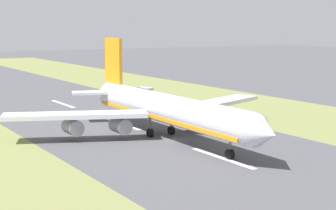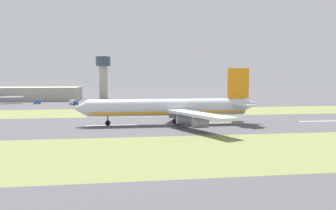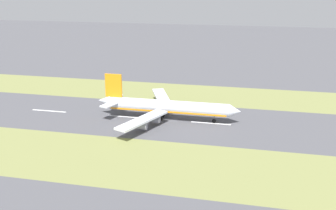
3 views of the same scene
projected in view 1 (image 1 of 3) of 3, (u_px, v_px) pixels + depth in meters
The scene contains 6 objects.
ground_plane at pixel (171, 141), 114.35m from camera, with size 800.00×800.00×0.00m, color #4C4C51.
grass_median_west at pixel (328, 121), 137.20m from camera, with size 40.00×600.00×0.01m, color olive.
centreline_dash_near at pixel (63, 104), 167.40m from camera, with size 1.20×18.00×0.01m, color silver.
centreline_dash_mid at pixel (122, 124), 133.42m from camera, with size 1.20×18.00×0.01m, color silver.
centreline_dash_far at pixel (222, 158), 99.43m from camera, with size 1.20×18.00×0.01m, color silver.
airplane_main_jet at pixel (163, 109), 117.55m from camera, with size 64.14×67.01×20.20m.
Camera 1 is at (58.09, 95.94, 23.46)m, focal length 60.00 mm.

